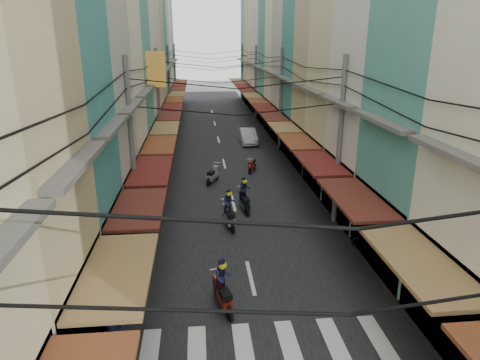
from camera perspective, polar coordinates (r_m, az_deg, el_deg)
ground at (r=18.80m, az=0.66°, el=-9.77°), size 160.00×160.00×0.00m
road at (r=37.58m, az=-2.72°, el=4.70°), size 10.00×80.00×0.02m
sidewalk_left at (r=37.81m, az=-12.64°, el=4.39°), size 3.00×80.00×0.06m
sidewalk_right at (r=38.45m, az=7.03°, el=4.92°), size 3.00×80.00×0.06m
crosswalk at (r=13.83m, az=3.61°, el=-21.39°), size 7.55×2.40×0.01m
building_row_left at (r=33.60m, az=-17.07°, el=19.15°), size 7.80×67.67×23.70m
building_row_right at (r=34.35m, az=11.45°, el=18.92°), size 7.80×68.98×22.59m
utility_poles at (r=31.63m, az=-2.40°, el=14.21°), size 10.20×66.13×8.20m
white_car at (r=38.21m, az=1.06°, el=4.93°), size 4.56×1.85×1.60m
bicycle at (r=19.90m, az=16.89°, el=-8.95°), size 1.60×1.07×1.03m
moving_scooters at (r=21.49m, az=-0.99°, el=-4.37°), size 3.45×17.63×1.97m
parked_scooters at (r=15.18m, az=20.44°, el=-16.45°), size 12.93×15.23×1.02m
pedestrians at (r=20.84m, az=-13.42°, el=-4.14°), size 13.61×18.09×2.22m
market_umbrella at (r=15.41m, az=25.00°, el=-8.59°), size 2.50×2.50×2.64m
traffic_sign at (r=18.76m, az=17.38°, el=-3.82°), size 0.10×0.62×2.82m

